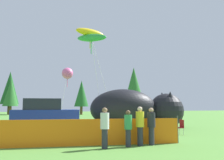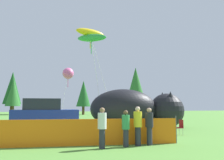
{
  "view_description": "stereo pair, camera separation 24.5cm",
  "coord_description": "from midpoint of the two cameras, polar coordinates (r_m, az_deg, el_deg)",
  "views": [
    {
      "loc": [
        -3.88,
        -13.63,
        1.78
      ],
      "look_at": [
        1.46,
        4.69,
        3.73
      ],
      "focal_mm": 40.0,
      "sensor_mm": 36.0,
      "label": 1
    },
    {
      "loc": [
        -3.65,
        -13.7,
        1.78
      ],
      "look_at": [
        1.46,
        4.69,
        3.73
      ],
      "focal_mm": 40.0,
      "sensor_mm": 36.0,
      "label": 2
    }
  ],
  "objects": [
    {
      "name": "spectator_in_red_shirt",
      "position": [
        10.59,
        -2.35,
        -10.47
      ],
      "size": [
        0.37,
        0.37,
        1.69
      ],
      "color": "#2D2D38",
      "rests_on": "ground"
    },
    {
      "name": "kite_yellow_hero",
      "position": [
        20.76,
        -5.35,
        10.66
      ],
      "size": [
        3.07,
        2.12,
        8.1
      ],
      "color": "silver",
      "rests_on": "ground"
    },
    {
      "name": "folding_chair",
      "position": [
        15.84,
        14.78,
        -10.17
      ],
      "size": [
        0.56,
        0.56,
        0.92
      ],
      "rotation": [
        0.0,
        0.0,
        3.09
      ],
      "color": "maroon",
      "rests_on": "ground"
    },
    {
      "name": "kite_green_fish",
      "position": [
        20.19,
        -5.11,
        9.55
      ],
      "size": [
        2.3,
        3.04,
        7.67
      ],
      "color": "silver",
      "rests_on": "ground"
    },
    {
      "name": "horizon_tree_west",
      "position": [
        51.46,
        -22.25,
        -2.67
      ],
      "size": [
        2.88,
        2.88,
        6.87
      ],
      "color": "brown",
      "rests_on": "ground"
    },
    {
      "name": "safety_fence",
      "position": [
        11.37,
        -6.82,
        -11.81
      ],
      "size": [
        8.85,
        0.87,
        1.29
      ],
      "rotation": [
        0.0,
        0.0,
        -0.09
      ],
      "color": "orange",
      "rests_on": "ground"
    },
    {
      "name": "spectator_in_green_shirt",
      "position": [
        11.61,
        8.38,
        -10.06
      ],
      "size": [
        0.36,
        0.36,
        1.67
      ],
      "color": "#2D2D38",
      "rests_on": "ground"
    },
    {
      "name": "spectator_in_grey_shirt",
      "position": [
        11.4,
        5.8,
        -10.02
      ],
      "size": [
        0.38,
        0.38,
        1.73
      ],
      "color": "#2D2D38",
      "rests_on": "ground"
    },
    {
      "name": "horizon_tree_mid",
      "position": [
        53.68,
        -22.42,
        -1.7
      ],
      "size": [
        3.57,
        3.57,
        8.52
      ],
      "color": "brown",
      "rests_on": "ground"
    },
    {
      "name": "kite_pink_octopus",
      "position": [
        23.74,
        -10.44,
        1.5
      ],
      "size": [
        1.35,
        1.79,
        5.31
      ],
      "color": "silver",
      "rests_on": "ground"
    },
    {
      "name": "horizon_tree_northeast",
      "position": [
        48.76,
        -7.14,
        -3.12
      ],
      "size": [
        2.76,
        2.76,
        6.58
      ],
      "color": "brown",
      "rests_on": "ground"
    },
    {
      "name": "spectator_in_black_shirt",
      "position": [
        11.06,
        3.07,
        -10.62
      ],
      "size": [
        0.34,
        0.34,
        1.57
      ],
      "color": "#2D2D38",
      "rests_on": "ground"
    },
    {
      "name": "parked_car",
      "position": [
        17.46,
        -15.52,
        -7.89
      ],
      "size": [
        4.35,
        2.09,
        2.23
      ],
      "rotation": [
        0.0,
        0.0,
        -0.02
      ],
      "color": "navy",
      "rests_on": "ground"
    },
    {
      "name": "inflatable_cat",
      "position": [
        19.71,
        4.99,
        -6.9
      ],
      "size": [
        7.61,
        3.61,
        3.04
      ],
      "rotation": [
        0.0,
        0.0,
        -0.11
      ],
      "color": "black",
      "rests_on": "ground"
    },
    {
      "name": "horizon_tree_east",
      "position": [
        46.27,
        4.87,
        -1.31
      ],
      "size": [
        3.69,
        3.69,
        8.8
      ],
      "color": "brown",
      "rests_on": "ground"
    },
    {
      "name": "ground_plane",
      "position": [
        14.29,
        -0.87,
        -12.99
      ],
      "size": [
        120.0,
        120.0,
        0.0
      ],
      "primitive_type": "plane",
      "color": "#548C38"
    }
  ]
}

